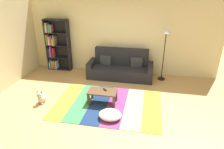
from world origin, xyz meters
TOP-DOWN VIEW (x-y plane):
  - ground_plane at (0.00, 0.00)m, footprint 14.00×14.00m
  - back_wall at (0.00, 2.55)m, footprint 6.80×0.10m
  - left_wall at (-3.40, 0.75)m, footprint 0.10×5.50m
  - rug at (-0.01, 0.14)m, footprint 2.90×2.01m
  - couch at (0.05, 2.02)m, footprint 2.26×0.80m
  - bookshelf at (-2.48, 2.31)m, footprint 0.90×0.28m
  - coffee_table at (-0.16, 0.20)m, footprint 0.78×0.45m
  - pouf at (0.19, -0.47)m, footprint 0.57×0.49m
  - dog at (-1.85, -0.10)m, footprint 0.22×0.35m
  - standing_lamp at (1.50, 2.11)m, footprint 0.32×0.32m
  - tv_remote at (-0.11, 0.27)m, footprint 0.13×0.14m

SIDE VIEW (x-z plane):
  - ground_plane at x=0.00m, z-range 0.00..0.00m
  - rug at x=-0.01m, z-range 0.00..0.01m
  - pouf at x=0.19m, z-range 0.01..0.21m
  - dog at x=-1.85m, z-range -0.04..0.36m
  - coffee_table at x=-0.16m, z-range 0.13..0.49m
  - couch at x=0.05m, z-range -0.16..0.84m
  - tv_remote at x=-0.11m, z-range 0.38..0.40m
  - bookshelf at x=-2.48m, z-range -0.04..1.88m
  - back_wall at x=0.00m, z-range 0.00..2.70m
  - left_wall at x=-3.40m, z-range 0.00..2.70m
  - standing_lamp at x=1.50m, z-range 0.60..2.38m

